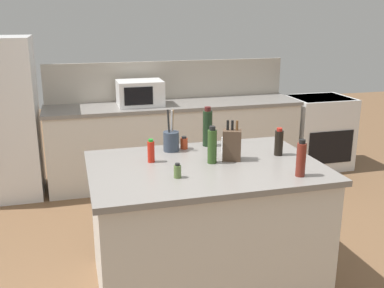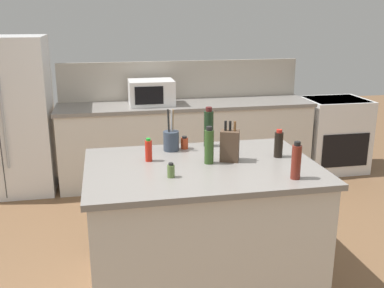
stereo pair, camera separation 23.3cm
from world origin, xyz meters
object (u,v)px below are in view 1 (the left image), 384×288
(microwave, at_px, (140,93))
(spice_jar_paprika, at_px, (184,143))
(range_oven, at_px, (318,132))
(utensil_crock, at_px, (171,140))
(vinegar_bottle, at_px, (301,159))
(hot_sauce_bottle, at_px, (151,151))
(spice_jar_oregano, at_px, (177,171))
(wine_bottle, at_px, (208,128))
(olive_oil_bottle, at_px, (212,146))
(salt_shaker, at_px, (225,145))
(knife_block, at_px, (232,145))
(soy_sauce_bottle, at_px, (279,142))

(microwave, height_order, spice_jar_paprika, microwave)
(range_oven, distance_m, utensil_crock, 3.04)
(utensil_crock, height_order, vinegar_bottle, utensil_crock)
(range_oven, height_order, hot_sauce_bottle, hot_sauce_bottle)
(spice_jar_oregano, bearing_deg, wine_bottle, 58.14)
(range_oven, bearing_deg, hot_sauce_bottle, -141.44)
(wine_bottle, relative_size, vinegar_bottle, 1.28)
(olive_oil_bottle, xyz_separation_m, spice_jar_paprika, (-0.10, 0.38, -0.08))
(utensil_crock, distance_m, salt_shaker, 0.41)
(microwave, xyz_separation_m, spice_jar_paprika, (0.06, -1.79, -0.10))
(wine_bottle, distance_m, spice_jar_oregano, 0.76)
(olive_oil_bottle, bearing_deg, wine_bottle, 77.11)
(knife_block, bearing_deg, wine_bottle, 120.53)
(knife_block, height_order, vinegar_bottle, knife_block)
(vinegar_bottle, bearing_deg, spice_jar_paprika, 126.04)
(knife_block, height_order, soy_sauce_bottle, knife_block)
(range_oven, bearing_deg, microwave, 180.00)
(microwave, bearing_deg, salt_shaker, -80.52)
(microwave, relative_size, vinegar_bottle, 2.08)
(utensil_crock, relative_size, salt_shaker, 2.39)
(microwave, height_order, hot_sauce_bottle, microwave)
(range_oven, distance_m, soy_sauce_bottle, 2.74)
(knife_block, height_order, salt_shaker, knife_block)
(spice_jar_paprika, relative_size, salt_shaker, 0.74)
(utensil_crock, height_order, salt_shaker, utensil_crock)
(soy_sauce_bottle, bearing_deg, salt_shaker, 155.70)
(spice_jar_paprika, bearing_deg, wine_bottle, 9.46)
(microwave, distance_m, utensil_crock, 1.82)
(hot_sauce_bottle, xyz_separation_m, soy_sauce_bottle, (0.94, -0.09, 0.02))
(salt_shaker, xyz_separation_m, vinegar_bottle, (0.30, -0.61, 0.05))
(utensil_crock, bearing_deg, hot_sauce_bottle, -130.94)
(spice_jar_oregano, height_order, salt_shaker, salt_shaker)
(microwave, bearing_deg, range_oven, -0.00)
(microwave, xyz_separation_m, wine_bottle, (0.26, -1.76, 0.01))
(range_oven, xyz_separation_m, knife_block, (-2.00, -2.15, 0.59))
(hot_sauce_bottle, xyz_separation_m, salt_shaker, (0.58, 0.07, -0.02))
(salt_shaker, height_order, vinegar_bottle, vinegar_bottle)
(range_oven, height_order, salt_shaker, salt_shaker)
(range_oven, height_order, olive_oil_bottle, olive_oil_bottle)
(soy_sauce_bottle, bearing_deg, knife_block, -177.80)
(utensil_crock, bearing_deg, vinegar_bottle, -48.22)
(microwave, relative_size, spice_jar_paprika, 5.12)
(wine_bottle, bearing_deg, utensil_crock, -169.11)
(microwave, bearing_deg, spice_jar_paprika, -88.20)
(wine_bottle, bearing_deg, knife_block, -81.04)
(utensil_crock, relative_size, spice_jar_oregano, 3.31)
(range_oven, xyz_separation_m, utensil_crock, (-2.37, -1.82, 0.56))
(hot_sauce_bottle, bearing_deg, range_oven, 38.56)
(vinegar_bottle, distance_m, soy_sauce_bottle, 0.45)
(hot_sauce_bottle, distance_m, spice_jar_paprika, 0.40)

